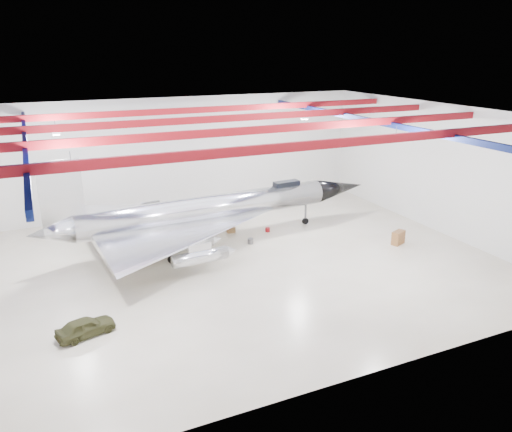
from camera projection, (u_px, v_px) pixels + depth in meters
name	position (u px, v px, depth m)	size (l,w,h in m)	color
floor	(222.00, 267.00, 36.81)	(40.00, 40.00, 0.00)	#BBAF94
wall_back	(166.00, 156.00, 48.02)	(40.00, 40.00, 0.00)	silver
wall_right	(439.00, 169.00, 42.86)	(30.00, 30.00, 0.00)	silver
ceiling	(219.00, 116.00, 33.31)	(40.00, 40.00, 0.00)	#0A0F38
ceiling_structure	(219.00, 126.00, 33.53)	(39.50, 29.50, 1.08)	maroon
jet_aircraft	(208.00, 212.00, 40.63)	(29.60, 17.98, 8.07)	silver
jeep	(86.00, 327.00, 27.78)	(1.31, 3.24, 1.11)	#37381C
desk	(398.00, 238.00, 40.91)	(1.23, 0.61, 1.13)	brown
crate_ply	(138.00, 255.00, 38.33)	(0.59, 0.47, 0.42)	olive
toolbox_red	(153.00, 242.00, 41.02)	(0.44, 0.35, 0.31)	maroon
engine_drum	(251.00, 241.00, 41.13)	(0.48, 0.48, 0.43)	#59595B
parts_bin	(231.00, 230.00, 43.64)	(0.69, 0.55, 0.48)	olive
crate_small	(116.00, 252.00, 39.13)	(0.40, 0.32, 0.28)	#59595B
tool_chest	(268.00, 230.00, 43.80)	(0.42, 0.42, 0.37)	maroon
oil_barrel	(197.00, 235.00, 42.41)	(0.62, 0.49, 0.43)	olive
spares_box	(205.00, 225.00, 45.03)	(0.42, 0.42, 0.38)	#59595B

